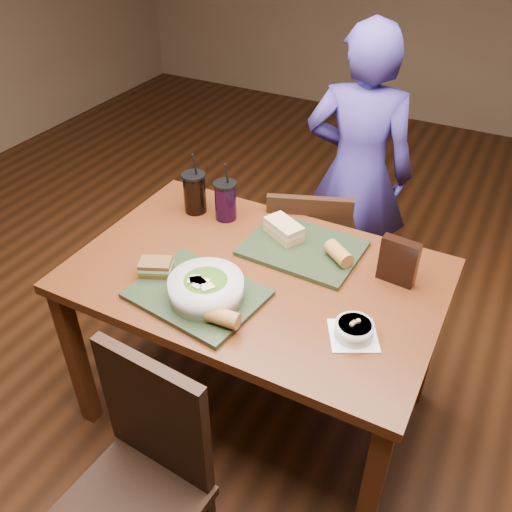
{
  "coord_description": "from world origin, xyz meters",
  "views": [
    {
      "loc": [
        0.71,
        -1.34,
        1.95
      ],
      "look_at": [
        0.0,
        0.0,
        0.82
      ],
      "focal_mm": 38.0,
      "sensor_mm": 36.0,
      "label": 1
    }
  ],
  "objects_px": {
    "baguette_far": "(339,254)",
    "baguette_near": "(223,317)",
    "dining_table": "(256,291)",
    "soup_bowl": "(354,330)",
    "chair_far": "(313,258)",
    "cup_berry": "(226,200)",
    "tray_near": "(197,294)",
    "tray_far": "(303,248)",
    "cup_cola": "(195,193)",
    "chair_near": "(142,472)",
    "salad_bowl": "(206,287)",
    "diner": "(357,173)",
    "chip_bag": "(398,261)",
    "sandwich_near": "(156,267)",
    "sandwich_far": "(284,229)"
  },
  "relations": [
    {
      "from": "chair_near",
      "to": "dining_table",
      "type": "bearing_deg",
      "value": 89.25
    },
    {
      "from": "dining_table",
      "to": "sandwich_near",
      "type": "height_order",
      "value": "sandwich_near"
    },
    {
      "from": "chip_bag",
      "to": "soup_bowl",
      "type": "bearing_deg",
      "value": -91.07
    },
    {
      "from": "tray_near",
      "to": "baguette_near",
      "type": "distance_m",
      "value": 0.18
    },
    {
      "from": "chair_far",
      "to": "cup_berry",
      "type": "distance_m",
      "value": 0.55
    },
    {
      "from": "dining_table",
      "to": "soup_bowl",
      "type": "distance_m",
      "value": 0.46
    },
    {
      "from": "sandwich_far",
      "to": "baguette_near",
      "type": "bearing_deg",
      "value": -85.75
    },
    {
      "from": "salad_bowl",
      "to": "sandwich_far",
      "type": "height_order",
      "value": "salad_bowl"
    },
    {
      "from": "diner",
      "to": "baguette_near",
      "type": "relative_size",
      "value": 13.24
    },
    {
      "from": "chair_near",
      "to": "chip_bag",
      "type": "height_order",
      "value": "chip_bag"
    },
    {
      "from": "salad_bowl",
      "to": "baguette_far",
      "type": "bearing_deg",
      "value": 51.64
    },
    {
      "from": "tray_far",
      "to": "cup_cola",
      "type": "bearing_deg",
      "value": 174.44
    },
    {
      "from": "tray_far",
      "to": "sandwich_far",
      "type": "height_order",
      "value": "sandwich_far"
    },
    {
      "from": "chip_bag",
      "to": "tray_near",
      "type": "bearing_deg",
      "value": -139.96
    },
    {
      "from": "chair_far",
      "to": "tray_near",
      "type": "xyz_separation_m",
      "value": [
        -0.13,
        -0.74,
        0.3
      ]
    },
    {
      "from": "soup_bowl",
      "to": "baguette_near",
      "type": "relative_size",
      "value": 1.83
    },
    {
      "from": "chair_near",
      "to": "sandwich_near",
      "type": "xyz_separation_m",
      "value": [
        -0.29,
        0.52,
        0.31
      ]
    },
    {
      "from": "soup_bowl",
      "to": "cup_berry",
      "type": "height_order",
      "value": "cup_berry"
    },
    {
      "from": "dining_table",
      "to": "tray_near",
      "type": "relative_size",
      "value": 3.1
    },
    {
      "from": "tray_far",
      "to": "chair_near",
      "type": "bearing_deg",
      "value": -96.58
    },
    {
      "from": "baguette_near",
      "to": "salad_bowl",
      "type": "bearing_deg",
      "value": 143.08
    },
    {
      "from": "dining_table",
      "to": "sandwich_near",
      "type": "distance_m",
      "value": 0.38
    },
    {
      "from": "sandwich_far",
      "to": "baguette_far",
      "type": "bearing_deg",
      "value": -11.17
    },
    {
      "from": "tray_far",
      "to": "baguette_far",
      "type": "relative_size",
      "value": 3.72
    },
    {
      "from": "tray_near",
      "to": "cup_berry",
      "type": "relative_size",
      "value": 1.68
    },
    {
      "from": "soup_bowl",
      "to": "chair_far",
      "type": "bearing_deg",
      "value": 120.5
    },
    {
      "from": "diner",
      "to": "cup_berry",
      "type": "xyz_separation_m",
      "value": [
        -0.33,
        -0.68,
        0.12
      ]
    },
    {
      "from": "baguette_near",
      "to": "chip_bag",
      "type": "height_order",
      "value": "chip_bag"
    },
    {
      "from": "cup_cola",
      "to": "dining_table",
      "type": "bearing_deg",
      "value": -30.95
    },
    {
      "from": "dining_table",
      "to": "chip_bag",
      "type": "height_order",
      "value": "chip_bag"
    },
    {
      "from": "chair_near",
      "to": "baguette_far",
      "type": "relative_size",
      "value": 7.73
    },
    {
      "from": "dining_table",
      "to": "soup_bowl",
      "type": "xyz_separation_m",
      "value": [
        0.42,
        -0.14,
        0.12
      ]
    },
    {
      "from": "dining_table",
      "to": "baguette_near",
      "type": "bearing_deg",
      "value": -82.36
    },
    {
      "from": "sandwich_near",
      "to": "chair_near",
      "type": "bearing_deg",
      "value": -60.96
    },
    {
      "from": "tray_near",
      "to": "chip_bag",
      "type": "bearing_deg",
      "value": 34.52
    },
    {
      "from": "cup_cola",
      "to": "tray_far",
      "type": "bearing_deg",
      "value": -5.56
    },
    {
      "from": "diner",
      "to": "baguette_far",
      "type": "distance_m",
      "value": 0.79
    },
    {
      "from": "salad_bowl",
      "to": "cup_berry",
      "type": "height_order",
      "value": "cup_berry"
    },
    {
      "from": "soup_bowl",
      "to": "chair_near",
      "type": "bearing_deg",
      "value": -127.25
    },
    {
      "from": "salad_bowl",
      "to": "sandwich_near",
      "type": "distance_m",
      "value": 0.23
    },
    {
      "from": "salad_bowl",
      "to": "tray_far",
      "type": "bearing_deg",
      "value": 68.12
    },
    {
      "from": "chair_near",
      "to": "chip_bag",
      "type": "xyz_separation_m",
      "value": [
        0.46,
        0.88,
        0.35
      ]
    },
    {
      "from": "cup_berry",
      "to": "baguette_far",
      "type": "bearing_deg",
      "value": -8.77
    },
    {
      "from": "chair_near",
      "to": "salad_bowl",
      "type": "bearing_deg",
      "value": 97.28
    },
    {
      "from": "baguette_far",
      "to": "cup_cola",
      "type": "relative_size",
      "value": 0.43
    },
    {
      "from": "sandwich_near",
      "to": "cup_cola",
      "type": "bearing_deg",
      "value": 105.16
    },
    {
      "from": "baguette_far",
      "to": "baguette_near",
      "type": "bearing_deg",
      "value": -112.76
    },
    {
      "from": "sandwich_far",
      "to": "chip_bag",
      "type": "bearing_deg",
      "value": -5.86
    },
    {
      "from": "tray_near",
      "to": "sandwich_near",
      "type": "distance_m",
      "value": 0.19
    },
    {
      "from": "diner",
      "to": "chip_bag",
      "type": "bearing_deg",
      "value": 107.86
    }
  ]
}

